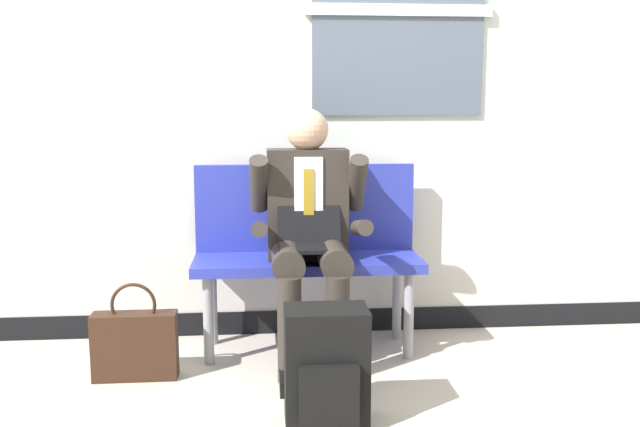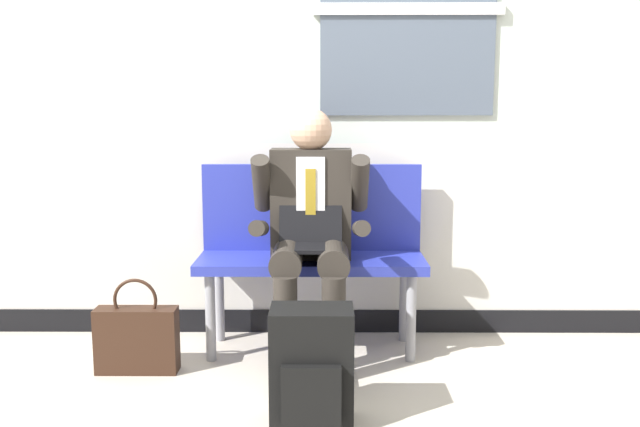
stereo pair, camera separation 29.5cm
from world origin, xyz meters
TOP-DOWN VIEW (x-y plane):
  - ground_plane at (0.00, 0.00)m, footprint 18.00×18.00m
  - station_wall at (0.00, 0.74)m, footprint 6.54×0.17m
  - bench_with_person at (-0.09, 0.47)m, footprint 1.15×0.42m
  - person_seated at (-0.09, 0.26)m, footprint 0.57×0.70m
  - backpack at (-0.08, -0.44)m, footprint 0.33×0.25m
  - handbag at (-0.92, 0.09)m, footprint 0.39×0.12m

SIDE VIEW (x-z plane):
  - ground_plane at x=0.00m, z-range 0.00..0.00m
  - handbag at x=-0.92m, z-range -0.06..0.39m
  - backpack at x=-0.08m, z-range 0.00..0.47m
  - bench_with_person at x=-0.09m, z-range 0.08..1.03m
  - person_seated at x=-0.09m, z-range 0.04..1.29m
  - station_wall at x=0.00m, z-range -0.01..3.04m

